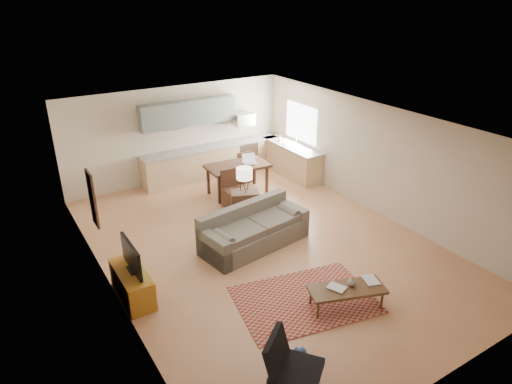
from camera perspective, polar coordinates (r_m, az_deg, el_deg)
room at (r=9.42m, az=0.97°, el=0.47°), size 9.00×9.00×9.00m
kitchen_counter_back at (r=13.54m, az=-5.50°, el=3.91°), size 4.26×0.64×0.92m
kitchen_counter_right at (r=13.59m, az=4.45°, el=4.03°), size 0.64×2.26×0.92m
kitchen_range at (r=14.04m, az=-1.48°, el=4.72°), size 0.62×0.62×0.90m
kitchen_microwave at (r=13.72m, az=-1.57°, el=9.07°), size 0.62×0.40×0.35m
upper_cabinets at (r=12.99m, az=-8.46°, el=9.76°), size 2.80×0.34×0.70m
window_right at (r=13.43m, az=5.65°, el=8.62°), size 0.02×1.40×1.05m
wall_art_left at (r=9.01m, az=-19.72°, el=-0.81°), size 0.06×0.42×1.10m
triptych at (r=13.02m, az=-10.28°, el=8.76°), size 1.70×0.04×0.50m
rug at (r=8.48m, az=6.12°, el=-13.24°), size 2.70×2.12×0.02m
sofa at (r=9.81m, az=-0.18°, el=-4.49°), size 2.62×1.44×0.87m
coffee_table at (r=8.32m, az=11.20°, el=-12.77°), size 1.44×0.95×0.40m
book_a at (r=8.07m, az=9.70°, el=-12.11°), size 0.45×0.47×0.03m
book_b at (r=8.42m, az=13.41°, el=-10.78°), size 0.44×0.47×0.02m
vase at (r=8.24m, az=11.91°, el=-10.88°), size 0.21×0.21×0.16m
armchair at (r=6.67m, az=5.13°, el=-20.94°), size 1.06×1.06×0.87m
tv_credenza at (r=8.64m, az=-15.21°, el=-11.05°), size 0.47×1.22×0.56m
tv at (r=8.34m, az=-15.32°, el=-7.81°), size 0.09×0.94×0.56m
console_table at (r=10.85m, az=-1.43°, el=-1.80°), size 0.77×0.65×0.77m
table_lamp at (r=10.57m, az=-1.46°, el=1.56°), size 0.47×0.47×0.61m
dining_table at (r=12.30m, az=-2.31°, el=1.62°), size 1.68×1.02×0.83m
dining_chair_near at (r=11.49m, az=-2.88°, el=0.31°), size 0.49×0.51×0.98m
dining_chair_far at (r=13.07m, az=-1.82°, el=3.32°), size 0.49×0.51×0.95m
laptop at (r=12.17m, az=-0.76°, el=4.13°), size 0.40×0.33×0.26m
soap_bottle at (r=13.71m, az=3.05°, el=6.70°), size 0.10×0.10×0.19m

